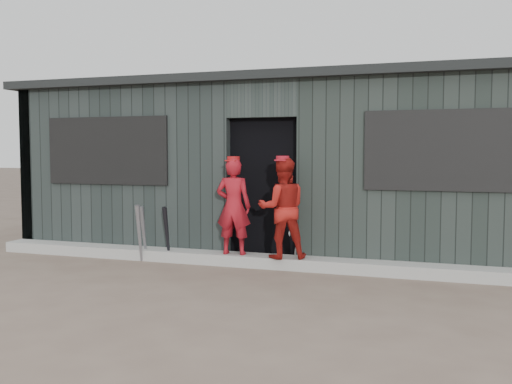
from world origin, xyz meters
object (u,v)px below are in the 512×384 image
(bat_mid, at_px, (144,233))
(bat_right, at_px, (167,234))
(player_red_right, at_px, (282,208))
(player_red_left, at_px, (234,206))
(player_grey_back, at_px, (310,221))
(bat_left, at_px, (139,233))
(dugout, at_px, (290,167))

(bat_mid, relative_size, bat_right, 0.98)
(bat_mid, distance_m, bat_right, 0.38)
(bat_mid, xyz_separation_m, player_red_right, (2.04, -0.01, 0.42))
(player_red_right, bearing_deg, player_red_left, -27.69)
(bat_mid, xyz_separation_m, bat_right, (0.38, -0.02, 0.00))
(player_grey_back, bearing_deg, bat_left, -6.71)
(bat_mid, xyz_separation_m, dugout, (1.66, 1.77, 0.90))
(bat_mid, relative_size, dugout, 0.09)
(player_red_left, bearing_deg, player_red_right, 169.44)
(bat_right, bearing_deg, dugout, 54.62)
(bat_left, xyz_separation_m, player_grey_back, (2.26, 0.65, 0.19))
(bat_left, height_order, bat_mid, bat_left)
(bat_right, height_order, player_red_right, player_red_right)
(bat_left, relative_size, bat_right, 1.04)
(player_red_right, bearing_deg, dugout, -100.04)
(bat_mid, bearing_deg, dugout, 46.98)
(bat_left, bearing_deg, player_red_left, 10.20)
(player_red_right, height_order, player_grey_back, player_red_right)
(player_red_right, relative_size, player_grey_back, 1.10)
(player_grey_back, bearing_deg, player_red_left, 0.73)
(bat_left, height_order, bat_right, bat_left)
(player_grey_back, relative_size, dugout, 0.14)
(bat_right, relative_size, dugout, 0.09)
(bat_left, bearing_deg, bat_mid, 100.56)
(dugout, bearing_deg, bat_mid, -133.02)
(bat_left, distance_m, player_red_left, 1.38)
(bat_right, bearing_deg, bat_left, -156.09)
(bat_left, height_order, player_grey_back, player_grey_back)
(player_red_left, bearing_deg, player_grey_back, -161.72)
(bat_mid, height_order, bat_right, bat_right)
(bat_mid, distance_m, dugout, 2.59)
(player_red_left, xyz_separation_m, dugout, (0.32, 1.72, 0.49))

